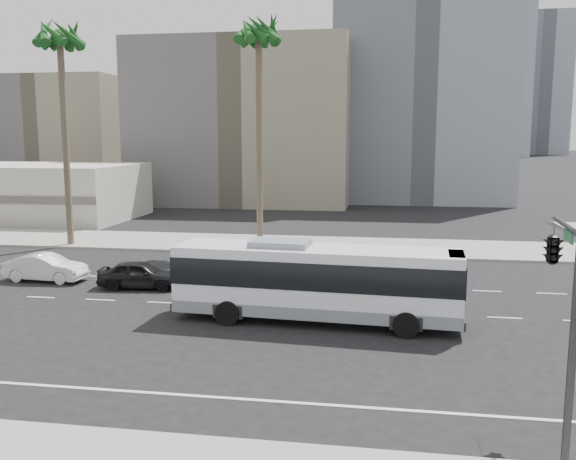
% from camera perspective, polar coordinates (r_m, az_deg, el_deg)
% --- Properties ---
extents(ground, '(700.00, 700.00, 0.00)m').
position_cam_1_polar(ground, '(26.98, 0.39, -7.39)').
color(ground, black).
rests_on(ground, ground).
extents(sidewalk_north, '(120.00, 7.00, 0.15)m').
position_cam_1_polar(sidewalk_north, '(41.97, 3.57, -1.48)').
color(sidewalk_north, gray).
rests_on(sidewalk_north, ground).
extents(commercial_low, '(22.00, 12.16, 5.00)m').
position_cam_1_polar(commercial_low, '(61.95, -24.22, 3.33)').
color(commercial_low, beige).
rests_on(commercial_low, ground).
extents(midrise_beige_west, '(24.00, 18.00, 18.00)m').
position_cam_1_polar(midrise_beige_west, '(72.41, -3.71, 9.89)').
color(midrise_beige_west, '#68645D').
rests_on(midrise_beige_west, ground).
extents(midrise_gray_center, '(20.00, 20.00, 26.00)m').
position_cam_1_polar(midrise_gray_center, '(77.93, 12.33, 12.57)').
color(midrise_gray_center, slate).
rests_on(midrise_gray_center, ground).
extents(midrise_beige_far, '(18.00, 16.00, 15.00)m').
position_cam_1_polar(midrise_beige_far, '(86.45, -20.17, 8.19)').
color(midrise_beige_far, '#68645D').
rests_on(midrise_beige_far, ground).
extents(civic_tower, '(42.00, 42.00, 129.00)m').
position_cam_1_polar(civic_tower, '(277.47, 8.03, 15.11)').
color(civic_tower, beige).
rests_on(civic_tower, ground).
extents(highrise_right, '(26.00, 26.00, 70.00)m').
position_cam_1_polar(highrise_right, '(260.37, 18.66, 14.32)').
color(highrise_right, slate).
rests_on(highrise_right, ground).
extents(highrise_far, '(22.00, 22.00, 60.00)m').
position_cam_1_polar(highrise_far, '(294.04, 22.55, 12.45)').
color(highrise_far, slate).
rests_on(highrise_far, ground).
extents(city_bus, '(11.72, 3.37, 3.32)m').
position_cam_1_polar(city_bus, '(24.75, 2.65, -4.70)').
color(city_bus, white).
rests_on(city_bus, ground).
extents(car_a, '(2.02, 4.24, 1.40)m').
position_cam_1_polar(car_a, '(31.28, -13.72, -4.07)').
color(car_a, black).
rests_on(car_a, ground).
extents(car_b, '(1.70, 4.36, 1.42)m').
position_cam_1_polar(car_b, '(34.35, -21.78, -3.30)').
color(car_b, silver).
rests_on(car_b, ground).
extents(traffic_signal, '(2.56, 3.40, 5.54)m').
position_cam_1_polar(traffic_signal, '(16.76, 23.79, -1.87)').
color(traffic_signal, '#262628').
rests_on(traffic_signal, ground).
extents(palm_near, '(4.55, 4.55, 15.33)m').
position_cam_1_polar(palm_near, '(41.81, -2.78, 17.51)').
color(palm_near, brown).
rests_on(palm_near, ground).
extents(palm_mid, '(4.93, 4.93, 15.23)m').
position_cam_1_polar(palm_mid, '(44.62, -20.62, 16.18)').
color(palm_mid, brown).
rests_on(palm_mid, ground).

